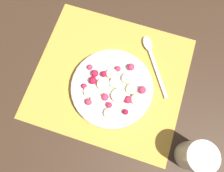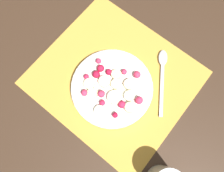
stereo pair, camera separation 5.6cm
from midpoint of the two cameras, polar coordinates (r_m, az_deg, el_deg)
name	(u,v)px [view 2 (the right image)]	position (r m, az deg, el deg)	size (l,w,h in m)	color
ground_plane	(114,78)	(0.61, 3.23, 1.70)	(3.00, 3.00, 0.00)	#382619
placemat	(114,77)	(0.60, 3.24, 1.79)	(0.41, 0.37, 0.01)	gold
fruit_bowl	(112,88)	(0.57, 2.74, -1.00)	(0.21, 0.21, 0.05)	white
spoon	(162,69)	(0.63, 15.54, 3.84)	(0.12, 0.17, 0.01)	silver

